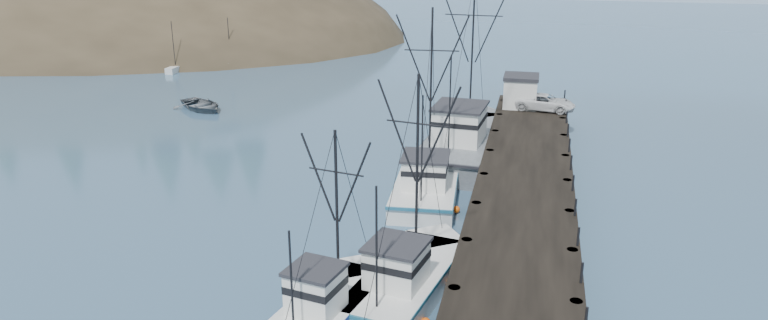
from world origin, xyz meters
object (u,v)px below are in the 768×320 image
at_px(trawler_near, 408,277).
at_px(work_vessel, 465,140).
at_px(trawler_far, 427,182).
at_px(pier_shed, 521,91).
at_px(pier, 525,181).
at_px(motorboat, 202,110).
at_px(trawler_mid, 331,305).
at_px(pickup_truck, 545,102).

height_order(trawler_near, work_vessel, work_vessel).
distance_m(trawler_far, pier_shed, 18.29).
bearing_deg(pier, trawler_near, -112.63).
relative_size(pier, work_vessel, 2.60).
bearing_deg(motorboat, pier, -84.11).
bearing_deg(work_vessel, trawler_near, -90.72).
relative_size(trawler_mid, motorboat, 1.56).
bearing_deg(work_vessel, trawler_mid, -97.26).
bearing_deg(pier_shed, trawler_mid, -101.82).
distance_m(trawler_far, pickup_truck, 18.16).
xyz_separation_m(pickup_truck, motorboat, (-32.73, 0.65, -2.70)).
bearing_deg(pier_shed, pier, -86.70).
height_order(trawler_near, motorboat, trawler_near).
bearing_deg(pickup_truck, trawler_far, 164.42).
bearing_deg(pickup_truck, trawler_near, 176.95).
height_order(pier, motorboat, pier).
height_order(trawler_far, pier_shed, trawler_far).
xyz_separation_m(work_vessel, pickup_truck, (6.01, 7.66, 1.48)).
distance_m(work_vessel, motorboat, 28.01).
distance_m(trawler_near, pickup_truck, 30.23).
xyz_separation_m(pier, trawler_near, (-5.16, -12.38, -0.87)).
distance_m(pier, trawler_mid, 17.71).
bearing_deg(motorboat, pickup_truck, -55.89).
xyz_separation_m(trawler_mid, pickup_truck, (9.22, 32.86, 1.89)).
relative_size(pier, trawler_mid, 4.79).
bearing_deg(pickup_truck, trawler_mid, 173.30).
distance_m(trawler_far, motorboat, 30.47).
relative_size(trawler_mid, pier_shed, 2.87).
distance_m(trawler_far, work_vessel, 8.90).
bearing_deg(trawler_near, trawler_far, 95.32).
xyz_separation_m(trawler_near, pickup_truck, (6.29, 29.51, 1.88)).
bearing_deg(work_vessel, pickup_truck, 51.87).
relative_size(pier, pier_shed, 13.75).
distance_m(pier_shed, motorboat, 30.76).
bearing_deg(pickup_truck, pier_shed, 77.07).
relative_size(pier, trawler_far, 3.51).
distance_m(trawler_near, work_vessel, 21.85).
distance_m(trawler_mid, pier_shed, 34.56).
distance_m(pier_shed, pickup_truck, 2.44).
bearing_deg(trawler_far, trawler_near, -84.68).
xyz_separation_m(pier, pickup_truck, (1.13, 17.13, 1.01)).
height_order(trawler_far, pickup_truck, trawler_far).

